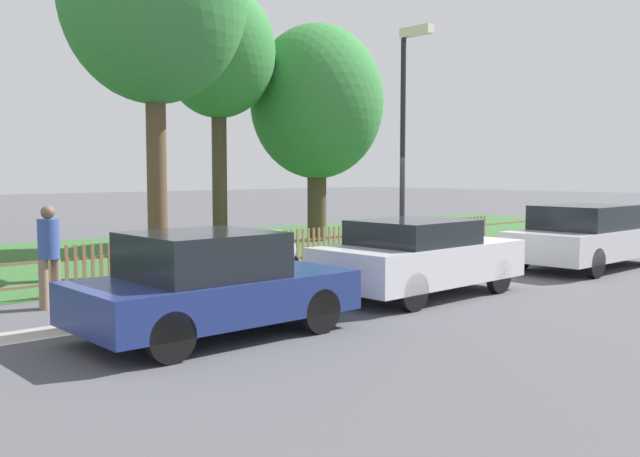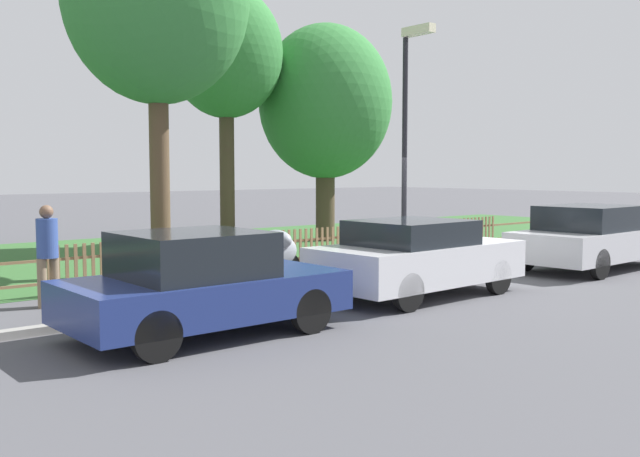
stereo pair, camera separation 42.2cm
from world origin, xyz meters
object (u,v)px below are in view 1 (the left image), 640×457
at_px(tree_mid_park, 218,54).
at_px(pedestrian_near_fence, 49,251).
at_px(parked_car_silver_hatchback, 210,284).
at_px(tree_far_left, 317,103).
at_px(covered_motorcycle, 262,253).
at_px(parked_car_black_saloon, 419,256).
at_px(parked_car_navy_estate, 587,236).
at_px(street_lamp, 407,119).

relative_size(tree_mid_park, pedestrian_near_fence, 4.48).
distance_m(parked_car_silver_hatchback, tree_far_left, 13.66).
relative_size(covered_motorcycle, pedestrian_near_fence, 1.17).
bearing_deg(parked_car_silver_hatchback, covered_motorcycle, 43.24).
xyz_separation_m(parked_car_silver_hatchback, covered_motorcycle, (2.95, 2.81, -0.05)).
bearing_deg(tree_far_left, covered_motorcycle, -137.74).
xyz_separation_m(parked_car_black_saloon, parked_car_navy_estate, (5.63, -0.17, 0.03)).
height_order(covered_motorcycle, tree_far_left, tree_far_left).
bearing_deg(pedestrian_near_fence, parked_car_navy_estate, 145.91).
bearing_deg(tree_far_left, street_lamp, -117.34).
relative_size(parked_car_silver_hatchback, parked_car_black_saloon, 0.93).
relative_size(parked_car_black_saloon, tree_far_left, 0.59).
height_order(parked_car_silver_hatchback, tree_far_left, tree_far_left).
distance_m(parked_car_black_saloon, covered_motorcycle, 3.02).
height_order(parked_car_silver_hatchback, parked_car_navy_estate, parked_car_navy_estate).
bearing_deg(covered_motorcycle, parked_car_black_saloon, -61.34).
bearing_deg(pedestrian_near_fence, covered_motorcycle, 154.64).
distance_m(parked_car_navy_estate, covered_motorcycle, 7.67).
height_order(parked_car_black_saloon, parked_car_navy_estate, parked_car_navy_estate).
relative_size(tree_far_left, pedestrian_near_fence, 4.06).
bearing_deg(parked_car_navy_estate, parked_car_silver_hatchback, 178.30).
xyz_separation_m(parked_car_navy_estate, tree_mid_park, (-3.82, 9.27, 4.81)).
height_order(parked_car_black_saloon, tree_far_left, tree_far_left).
distance_m(parked_car_navy_estate, pedestrian_near_fence, 11.50).
bearing_deg(tree_far_left, parked_car_black_saloon, -120.83).
distance_m(covered_motorcycle, pedestrian_near_fence, 3.90).
bearing_deg(parked_car_black_saloon, tree_mid_park, 76.64).
xyz_separation_m(tree_far_left, street_lamp, (-3.61, -6.99, -1.06)).
relative_size(pedestrian_near_fence, street_lamp, 0.32).
relative_size(parked_car_black_saloon, tree_mid_park, 0.54).
height_order(covered_motorcycle, street_lamp, street_lamp).
height_order(parked_car_black_saloon, pedestrian_near_fence, pedestrian_near_fence).
height_order(tree_far_left, pedestrian_near_fence, tree_far_left).
distance_m(parked_car_black_saloon, tree_far_left, 10.78).
bearing_deg(parked_car_silver_hatchback, pedestrian_near_fence, 104.70).
bearing_deg(covered_motorcycle, parked_car_silver_hatchback, -138.17).
bearing_deg(tree_mid_park, parked_car_black_saloon, -101.26).
distance_m(parked_car_black_saloon, pedestrian_near_fence, 6.24).
xyz_separation_m(tree_mid_park, pedestrian_near_fence, (-7.19, -5.96, -4.59)).
bearing_deg(tree_far_left, pedestrian_near_fence, -152.24).
height_order(parked_car_navy_estate, pedestrian_near_fence, pedestrian_near_fence).
bearing_deg(parked_car_navy_estate, parked_car_black_saloon, 176.37).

